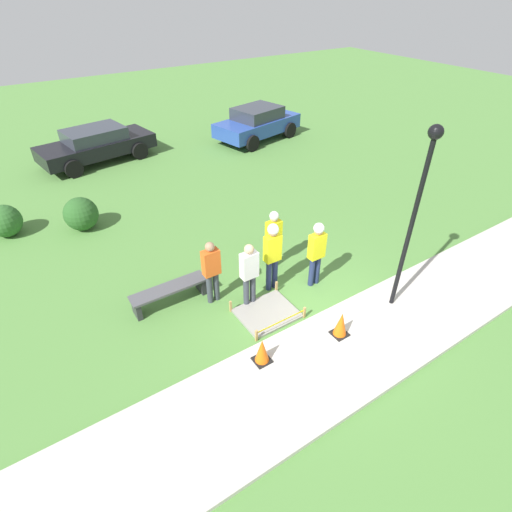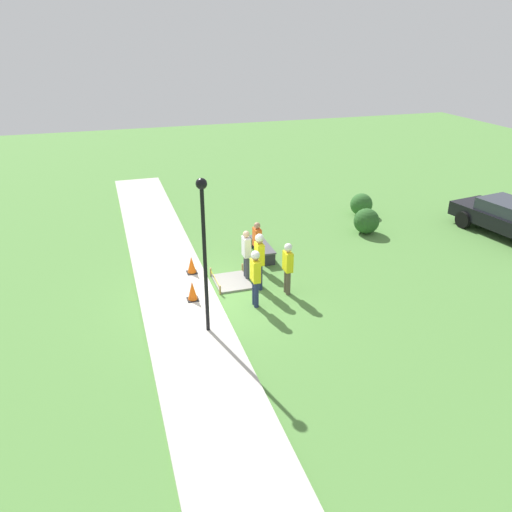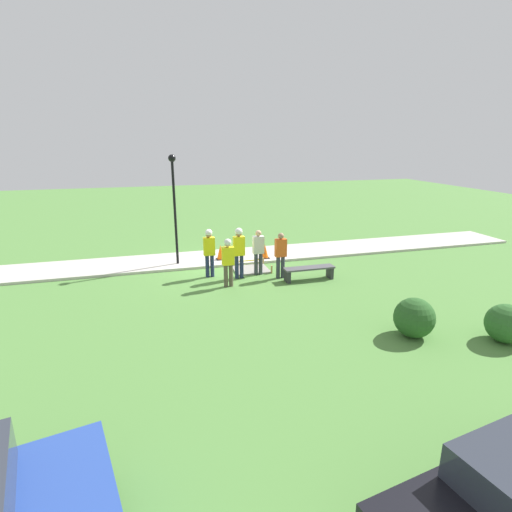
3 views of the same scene
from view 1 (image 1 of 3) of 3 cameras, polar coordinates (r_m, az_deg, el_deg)
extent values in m
plane|color=#51843D|center=(9.45, 8.76, -8.55)|extent=(60.00, 60.00, 0.00)
cube|color=#BCB7AD|center=(8.88, 13.69, -12.49)|extent=(28.00, 2.30, 0.10)
cube|color=gray|center=(9.38, 1.59, -8.17)|extent=(1.31, 1.10, 0.06)
cube|color=tan|center=(8.71, 0.06, -11.31)|extent=(0.05, 0.05, 0.30)
cube|color=tan|center=(9.29, 6.92, -8.01)|extent=(0.05, 0.05, 0.30)
cube|color=tan|center=(9.39, -3.64, -7.19)|extent=(0.05, 0.05, 0.30)
cube|color=tan|center=(9.92, 2.94, -4.40)|extent=(0.05, 0.05, 0.30)
cube|color=yellow|center=(8.93, 3.64, -9.28)|extent=(1.31, 0.00, 0.04)
cube|color=black|center=(8.33, 0.85, -14.63)|extent=(0.34, 0.34, 0.02)
cone|color=orange|center=(8.11, 0.87, -13.30)|extent=(0.29, 0.29, 0.56)
cube|color=black|center=(8.99, 11.82, -10.79)|extent=(0.34, 0.34, 0.02)
cone|color=orange|center=(8.78, 12.06, -9.41)|extent=(0.29, 0.29, 0.59)
cube|color=#2D2D33|center=(9.62, -16.68, -7.26)|extent=(0.12, 0.40, 0.42)
cube|color=#2D2D33|center=(9.99, -7.90, -4.01)|extent=(0.12, 0.40, 0.42)
cube|color=#4C4C51|center=(9.62, -12.37, -4.55)|extent=(1.83, 0.44, 0.06)
cylinder|color=navy|center=(9.81, 1.84, -2.78)|extent=(0.14, 0.14, 0.86)
cylinder|color=navy|center=(9.90, 2.70, -2.43)|extent=(0.14, 0.14, 0.86)
cube|color=yellow|center=(9.40, 2.38, 1.12)|extent=(0.40, 0.22, 0.68)
sphere|color=#A37A5B|center=(9.15, 2.45, 3.49)|extent=(0.23, 0.23, 0.23)
sphere|color=white|center=(9.12, 2.46, 3.84)|extent=(0.27, 0.27, 0.27)
cylinder|color=brown|center=(10.57, 2.05, 0.09)|extent=(0.14, 0.14, 0.78)
cylinder|color=brown|center=(10.66, 2.84, 0.40)|extent=(0.14, 0.14, 0.78)
cube|color=yellow|center=(10.23, 2.54, 3.44)|extent=(0.40, 0.22, 0.62)
sphere|color=tan|center=(10.02, 2.60, 5.45)|extent=(0.21, 0.21, 0.21)
sphere|color=white|center=(9.99, 2.61, 5.74)|extent=(0.24, 0.24, 0.24)
cylinder|color=navy|center=(10.05, 7.95, -2.23)|extent=(0.14, 0.14, 0.83)
cylinder|color=navy|center=(10.15, 8.73, -1.89)|extent=(0.14, 0.14, 0.83)
cube|color=yellow|center=(9.68, 8.71, 1.42)|extent=(0.40, 0.22, 0.65)
sphere|color=#A37A5B|center=(9.44, 8.95, 3.63)|extent=(0.22, 0.22, 0.22)
sphere|color=white|center=(9.41, 8.98, 3.95)|extent=(0.26, 0.26, 0.26)
cylinder|color=#383D47|center=(9.52, -6.65, -4.63)|extent=(0.14, 0.14, 0.81)
cylinder|color=#383D47|center=(9.58, -5.69, -4.26)|extent=(0.14, 0.14, 0.81)
cube|color=#E55B1E|center=(9.11, -6.45, -0.93)|extent=(0.40, 0.22, 0.64)
sphere|color=#A37A5B|center=(8.86, -6.63, 1.32)|extent=(0.22, 0.22, 0.22)
cylinder|color=#383D47|center=(9.37, -1.40, -5.10)|extent=(0.14, 0.14, 0.82)
cylinder|color=#383D47|center=(9.44, -0.47, -4.72)|extent=(0.14, 0.14, 0.82)
cube|color=silver|center=(8.95, -0.98, -1.32)|extent=(0.40, 0.22, 0.65)
sphere|color=tan|center=(8.70, -1.01, 0.98)|extent=(0.22, 0.22, 0.22)
cylinder|color=black|center=(8.96, 21.12, 3.33)|extent=(0.10, 0.10, 3.98)
sphere|color=black|center=(8.14, 24.31, 15.84)|extent=(0.28, 0.28, 0.28)
cube|color=#28479E|center=(19.71, 0.20, 18.16)|extent=(4.41, 2.68, 0.62)
cube|color=#2D333D|center=(19.54, 0.21, 19.76)|extent=(2.36, 2.02, 0.53)
cylinder|color=black|center=(21.28, 0.86, 18.60)|extent=(0.75, 0.39, 0.71)
cylinder|color=black|center=(20.12, 4.82, 17.49)|extent=(0.75, 0.39, 0.71)
cylinder|color=black|center=(19.60, -4.53, 17.01)|extent=(0.75, 0.39, 0.71)
cylinder|color=black|center=(18.33, -0.56, 15.80)|extent=(0.75, 0.39, 0.71)
cube|color=black|center=(18.35, -21.77, 14.29)|extent=(4.79, 2.52, 0.56)
cube|color=#2D333D|center=(18.19, -22.13, 15.79)|extent=(2.51, 1.95, 0.48)
cylinder|color=black|center=(19.74, -18.89, 15.40)|extent=(0.72, 0.35, 0.69)
cylinder|color=black|center=(18.17, -16.28, 14.21)|extent=(0.72, 0.35, 0.69)
cylinder|color=black|center=(18.87, -26.64, 12.67)|extent=(0.72, 0.35, 0.69)
cylinder|color=black|center=(17.22, -24.60, 11.25)|extent=(0.72, 0.35, 0.69)
sphere|color=#285623|center=(13.32, -23.73, 5.53)|extent=(1.02, 1.02, 1.02)
sphere|color=#2D6028|center=(14.05, -32.27, 4.25)|extent=(0.97, 0.97, 0.97)
camera|label=2|loc=(18.04, 57.83, 24.44)|focal=35.00mm
camera|label=3|loc=(21.15, -13.49, 30.07)|focal=28.00mm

